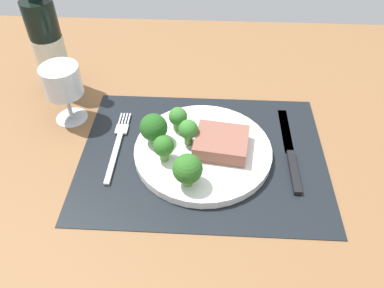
{
  "coord_description": "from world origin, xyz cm",
  "views": [
    {
      "loc": [
        0.64,
        -50.22,
        51.21
      ],
      "look_at": [
        -2.08,
        0.93,
        1.9
      ],
      "focal_mm": 35.73,
      "sensor_mm": 36.0,
      "label": 1
    }
  ],
  "objects": [
    {
      "name": "broccoli_near_steak",
      "position": [
        -9.1,
        1.36,
        5.24
      ],
      "size": [
        5.11,
        5.11,
        5.98
      ],
      "color": "#6B994C",
      "rests_on": "plate"
    },
    {
      "name": "placemat",
      "position": [
        0.0,
        0.0,
        0.15
      ],
      "size": [
        45.47,
        34.69,
        0.3
      ],
      "primitive_type": "cube",
      "color": "black",
      "rests_on": "ground_plane"
    },
    {
      "name": "wine_bottle",
      "position": [
        -33.23,
        19.84,
        10.63
      ],
      "size": [
        6.58,
        6.58,
        28.82
      ],
      "color": "black",
      "rests_on": "ground_plane"
    },
    {
      "name": "fork",
      "position": [
        -16.39,
        1.42,
        0.55
      ],
      "size": [
        2.4,
        19.2,
        0.5
      ],
      "rotation": [
        0.0,
        0.0,
        0.05
      ],
      "color": "silver",
      "rests_on": "placemat"
    },
    {
      "name": "broccoli_near_fork",
      "position": [
        -6.8,
        -3.22,
        4.99
      ],
      "size": [
        3.73,
        3.73,
        5.13
      ],
      "color": "#5B8942",
      "rests_on": "plate"
    },
    {
      "name": "plate",
      "position": [
        0.0,
        0.0,
        1.1
      ],
      "size": [
        25.43,
        25.43,
        1.6
      ],
      "primitive_type": "cylinder",
      "color": "white",
      "rests_on": "placemat"
    },
    {
      "name": "steak",
      "position": [
        3.31,
        0.46,
        3.34
      ],
      "size": [
        10.47,
        9.53,
        2.89
      ],
      "primitive_type": "cube",
      "rotation": [
        0.0,
        0.0,
        -0.14
      ],
      "color": "#8C5647",
      "rests_on": "plate"
    },
    {
      "name": "broccoli_back_left",
      "position": [
        -2.3,
        -8.72,
        5.52
      ],
      "size": [
        5.0,
        5.0,
        6.21
      ],
      "color": "#5B8942",
      "rests_on": "plate"
    },
    {
      "name": "knife",
      "position": [
        16.35,
        0.53,
        0.6
      ],
      "size": [
        1.8,
        23.0,
        0.8
      ],
      "rotation": [
        0.0,
        0.0,
        0.02
      ],
      "color": "black",
      "rests_on": "placemat"
    },
    {
      "name": "broccoli_front_edge",
      "position": [
        -2.77,
        1.14,
        5.14
      ],
      "size": [
        3.63,
        3.63,
        5.25
      ],
      "color": "#5B8942",
      "rests_on": "plate"
    },
    {
      "name": "ground_plane",
      "position": [
        0.0,
        0.0,
        -1.5
      ],
      "size": [
        140.0,
        110.0,
        3.0
      ],
      "primitive_type": "cube",
      "color": "brown"
    },
    {
      "name": "broccoli_center",
      "position": [
        -4.96,
        5.11,
        4.71
      ],
      "size": [
        3.57,
        3.57,
        4.86
      ],
      "color": "#5B8942",
      "rests_on": "plate"
    },
    {
      "name": "wine_glass",
      "position": [
        -27.56,
        9.42,
        8.56
      ],
      "size": [
        7.44,
        7.44,
        12.24
      ],
      "color": "silver",
      "rests_on": "ground_plane"
    }
  ]
}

